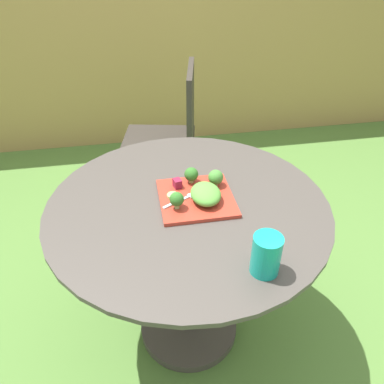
% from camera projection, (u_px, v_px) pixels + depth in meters
% --- Properties ---
extents(ground_plane, '(12.00, 12.00, 0.00)m').
position_uv_depth(ground_plane, '(189.00, 328.00, 1.77)').
color(ground_plane, '#4C7533').
extents(bamboo_fence, '(8.00, 0.08, 1.49)m').
position_uv_depth(bamboo_fence, '(146.00, 51.00, 2.89)').
color(bamboo_fence, '#9E7F47').
rests_on(bamboo_fence, ground_plane).
extents(patio_table, '(1.01, 1.01, 0.74)m').
position_uv_depth(patio_table, '(188.00, 250.00, 1.47)').
color(patio_table, '#423D38').
rests_on(patio_table, ground_plane).
extents(patio_chair, '(0.52, 0.52, 0.90)m').
position_uv_depth(patio_chair, '(173.00, 129.00, 2.28)').
color(patio_chair, '#332D28').
rests_on(patio_chair, ground_plane).
extents(salad_plate, '(0.26, 0.26, 0.01)m').
position_uv_depth(salad_plate, '(196.00, 198.00, 1.35)').
color(salad_plate, '#AD3323').
rests_on(salad_plate, patio_table).
extents(drinking_glass, '(0.08, 0.08, 0.12)m').
position_uv_depth(drinking_glass, '(266.00, 256.00, 1.05)').
color(drinking_glass, '#149989').
rests_on(drinking_glass, patio_table).
extents(fork, '(0.14, 0.09, 0.00)m').
position_uv_depth(fork, '(185.00, 198.00, 1.33)').
color(fork, silver).
rests_on(fork, salad_plate).
extents(lettuce_mound, '(0.11, 0.14, 0.05)m').
position_uv_depth(lettuce_mound, '(206.00, 194.00, 1.31)').
color(lettuce_mound, '#519338').
rests_on(lettuce_mound, salad_plate).
extents(broccoli_floret_0, '(0.05, 0.05, 0.06)m').
position_uv_depth(broccoli_floret_0, '(191.00, 174.00, 1.40)').
color(broccoli_floret_0, '#99B770').
rests_on(broccoli_floret_0, salad_plate).
extents(broccoli_floret_1, '(0.05, 0.05, 0.06)m').
position_uv_depth(broccoli_floret_1, '(177.00, 199.00, 1.27)').
color(broccoli_floret_1, '#99B770').
rests_on(broccoli_floret_1, salad_plate).
extents(broccoli_floret_2, '(0.06, 0.06, 0.06)m').
position_uv_depth(broccoli_floret_2, '(216.00, 177.00, 1.38)').
color(broccoli_floret_2, '#99B770').
rests_on(broccoli_floret_2, salad_plate).
extents(cucumber_slice_0, '(0.04, 0.04, 0.01)m').
position_uv_depth(cucumber_slice_0, '(173.00, 195.00, 1.35)').
color(cucumber_slice_0, '#8EB766').
rests_on(cucumber_slice_0, salad_plate).
extents(beet_chunk_0, '(0.03, 0.04, 0.03)m').
position_uv_depth(beet_chunk_0, '(177.00, 183.00, 1.38)').
color(beet_chunk_0, maroon).
rests_on(beet_chunk_0, salad_plate).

